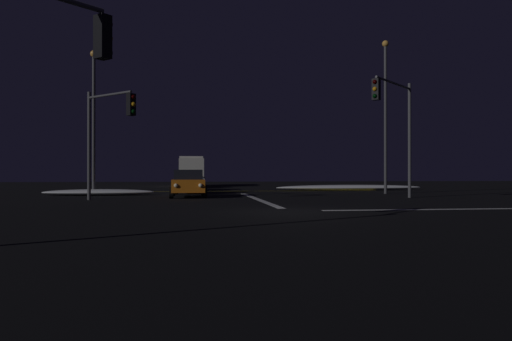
{
  "coord_description": "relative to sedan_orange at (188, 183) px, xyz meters",
  "views": [
    {
      "loc": [
        -3.65,
        -18.21,
        1.41
      ],
      "look_at": [
        0.42,
        11.88,
        1.53
      ],
      "focal_mm": 35.46,
      "sensor_mm": 36.0,
      "label": 1
    }
  ],
  "objects": [
    {
      "name": "sedan_blue",
      "position": [
        0.24,
        11.05,
        0.0
      ],
      "size": [
        2.02,
        4.33,
        1.57
      ],
      "color": "navy",
      "rests_on": "ground"
    },
    {
      "name": "sedan_white",
      "position": [
        0.15,
        5.31,
        0.0
      ],
      "size": [
        2.02,
        4.33,
        1.57
      ],
      "color": "silver",
      "rests_on": "ground"
    },
    {
      "name": "streetlamp_left_near",
      "position": [
        -5.76,
        2.8,
        4.36
      ],
      "size": [
        0.44,
        0.44,
        8.94
      ],
      "color": "#424247",
      "rests_on": "ground"
    },
    {
      "name": "traffic_signal_ne",
      "position": [
        10.96,
        -3.75,
        3.64
      ],
      "size": [
        3.5,
        3.5,
        6.41
      ],
      "color": "#4C4C51",
      "rests_on": "ground"
    },
    {
      "name": "ground",
      "position": [
        3.63,
        -11.09,
        -0.85
      ],
      "size": [
        120.0,
        120.0,
        0.1
      ],
      "primitive_type": "cube",
      "color": "black"
    },
    {
      "name": "snow_bank_left_curb",
      "position": [
        -5.46,
        2.81,
        -0.61
      ],
      "size": [
        6.74,
        1.5,
        0.38
      ],
      "color": "white",
      "rests_on": "ground"
    },
    {
      "name": "sedan_orange",
      "position": [
        0.0,
        0.0,
        0.0
      ],
      "size": [
        2.02,
        4.33,
        1.57
      ],
      "color": "#C66014",
      "rests_on": "ground"
    },
    {
      "name": "traffic_signal_nw",
      "position": [
        -3.99,
        -3.47,
        3.01
      ],
      "size": [
        2.69,
        2.69,
        5.56
      ],
      "color": "#4C4C51",
      "rests_on": "ground"
    },
    {
      "name": "streetlamp_right_near",
      "position": [
        13.01,
        2.8,
        5.01
      ],
      "size": [
        0.44,
        0.44,
        10.21
      ],
      "color": "#424247",
      "rests_on": "ground"
    },
    {
      "name": "snow_bank_right_curb",
      "position": [
        12.71,
        9.43,
        -0.59
      ],
      "size": [
        11.88,
        1.5,
        0.43
      ],
      "color": "white",
      "rests_on": "ground"
    },
    {
      "name": "stop_line_north",
      "position": [
        3.63,
        -2.8,
        -0.8
      ],
      "size": [
        0.35,
        14.19,
        0.01
      ],
      "color": "white",
      "rests_on": "ground"
    },
    {
      "name": "crosswalk_bar_east",
      "position": [
        12.01,
        -11.09,
        -0.8
      ],
      "size": [
        14.19,
        0.4,
        0.01
      ],
      "color": "white",
      "rests_on": "ground"
    },
    {
      "name": "box_truck",
      "position": [
        0.32,
        23.79,
        0.91
      ],
      "size": [
        2.68,
        8.28,
        3.08
      ],
      "color": "beige",
      "rests_on": "ground"
    },
    {
      "name": "sedan_green",
      "position": [
        0.08,
        17.1,
        0.0
      ],
      "size": [
        2.02,
        4.33,
        1.57
      ],
      "color": "#14512D",
      "rests_on": "ground"
    },
    {
      "name": "traffic_signal_sw",
      "position": [
        -3.7,
        -18.41,
        3.09
      ],
      "size": [
        3.32,
        3.32,
        5.6
      ],
      "color": "#4C4C51",
      "rests_on": "ground"
    },
    {
      "name": "centre_line_ns",
      "position": [
        3.63,
        8.8,
        -0.8
      ],
      "size": [
        22.0,
        0.15,
        0.01
      ],
      "color": "yellow",
      "rests_on": "ground"
    }
  ]
}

